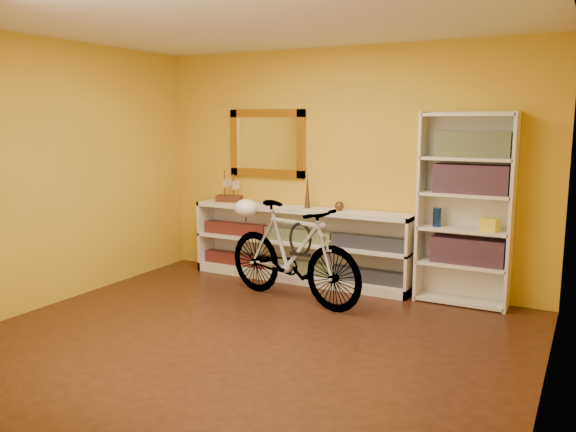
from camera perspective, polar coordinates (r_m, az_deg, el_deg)
The scene contains 24 objects.
floor at distance 4.99m, azimuth -3.86°, elevation -12.06°, with size 4.50×4.00×0.01m, color black.
ceiling at distance 4.71m, azimuth -4.23°, elevation 18.97°, with size 4.50×4.00×0.01m, color silver.
back_wall at distance 6.46m, azimuth 5.46°, elevation 4.74°, with size 4.50×0.01×2.60m, color gold.
left_wall at distance 6.17m, azimuth -22.14°, elevation 3.88°, with size 0.01×4.00×2.60m, color gold.
right_wall at distance 3.98m, azimuth 24.72°, elevation 1.03°, with size 0.01×4.00×2.60m, color gold.
gilt_mirror at distance 6.83m, azimuth -2.08°, elevation 7.13°, with size 0.98×0.06×0.78m, color #97671B.
wall_socket at distance 6.32m, azimuth 12.82°, elevation -5.21°, with size 0.09×0.01×0.09m, color silver.
console_unit at distance 6.60m, azimuth 1.11°, elevation -2.81°, with size 2.60×0.35×0.85m, color silver, non-canonical shape.
cd_row_lower at distance 6.64m, azimuth 1.03°, elevation -4.99°, with size 2.50×0.13×0.14m, color black.
cd_row_upper at distance 6.56m, azimuth 1.04°, elevation -1.90°, with size 2.50×0.13×0.14m, color navy.
model_ship at distance 6.97m, azimuth -5.80°, elevation 2.92°, with size 0.32×0.12×0.38m, color #441F13, non-canonical shape.
toy_car at distance 6.71m, azimuth -1.96°, elevation 1.09°, with size 0.00×0.00×0.00m, color black.
bronze_ornament at distance 6.45m, azimuth 1.91°, elevation 2.48°, with size 0.07×0.07×0.39m, color brown.
decorative_orb at distance 6.31m, azimuth 5.06°, elevation 0.99°, with size 0.10×0.10×0.10m, color brown.
bookcase at distance 5.95m, azimuth 16.93°, elevation 0.58°, with size 0.90×0.30×1.90m, color silver, non-canonical shape.
book_row_a at distance 6.01m, azimuth 17.22°, elevation -3.27°, with size 0.70×0.22×0.26m, color maroon.
book_row_b at distance 5.90m, azimuth 17.55°, elevation 3.47°, with size 0.70×0.22×0.28m, color maroon.
book_row_c at distance 5.88m, azimuth 17.71°, elevation 6.72°, with size 0.70×0.22×0.25m, color navy.
travel_mug at distance 6.00m, azimuth 14.39°, elevation -0.12°, with size 0.08×0.08×0.19m, color navy.
red_tin at distance 5.96m, azimuth 15.38°, elevation 6.60°, with size 0.15×0.15×0.20m, color maroon.
yellow_bag at distance 5.89m, azimuth 19.19°, elevation -0.82°, with size 0.16×0.11×0.13m, color yellow.
bicycle at distance 5.84m, azimuth 0.45°, elevation -3.59°, with size 1.72×0.45×1.01m, color silver.
helmet at distance 6.21m, azimuth -4.16°, elevation 0.78°, with size 0.25×0.24×0.19m, color white.
u_lock at distance 5.75m, azimuth 1.21°, elevation -2.26°, with size 0.25×0.25×0.03m, color black.
Camera 1 is at (2.46, -3.94, 1.82)m, focal length 36.29 mm.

